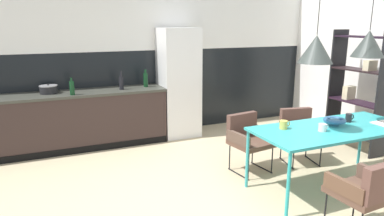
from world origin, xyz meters
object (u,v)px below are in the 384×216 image
object	(u,v)px
mug_wide_latte	(323,127)
mug_white_ceramic	(284,125)
bottle_wine_green	(72,88)
cooking_pot	(49,89)
dining_table	(333,131)
refrigerator_column	(179,83)
armchair_corner_seat	(369,188)
bottle_oil_tall	(146,80)
armchair_far_side	(248,135)
pendant_lamp_over_table_near	(316,49)
pendant_lamp_over_table_far	(368,44)
armchair_by_stool	(299,128)
fruit_bowl	(335,121)
open_shelf_unit	(358,90)
bottle_vinegar_dark	(121,82)
mug_short_terracotta	(349,118)

from	to	relation	value
mug_wide_latte	mug_white_ceramic	size ratio (longest dim) A/B	0.94
bottle_wine_green	cooking_pot	bearing A→B (deg)	140.32
cooking_pot	dining_table	bearing A→B (deg)	-41.75
refrigerator_column	armchair_corner_seat	bearing A→B (deg)	-83.01
bottle_oil_tall	armchair_far_side	bearing A→B (deg)	-64.66
mug_wide_latte	pendant_lamp_over_table_near	xyz separation A→B (m)	(-0.15, 0.04, 0.86)
dining_table	cooking_pot	distance (m)	4.01
bottle_wine_green	dining_table	bearing A→B (deg)	-41.99
armchair_far_side	armchair_corner_seat	world-z (taller)	armchair_corner_seat
cooking_pot	pendant_lamp_over_table_far	size ratio (longest dim) A/B	0.20
bottle_oil_tall	bottle_wine_green	bearing A→B (deg)	-168.95
armchair_by_stool	cooking_pot	distance (m)	3.71
armchair_far_side	dining_table	bearing A→B (deg)	119.05
mug_wide_latte	fruit_bowl	bearing A→B (deg)	22.84
armchair_far_side	pendant_lamp_over_table_near	size ratio (longest dim) A/B	0.55
mug_wide_latte	open_shelf_unit	bearing A→B (deg)	31.49
mug_white_ceramic	bottle_vinegar_dark	xyz separation A→B (m)	(-1.34, 2.36, 0.21)
armchair_far_side	pendant_lamp_over_table_far	size ratio (longest dim) A/B	0.56
cooking_pot	bottle_vinegar_dark	size ratio (longest dim) A/B	0.90
refrigerator_column	cooking_pot	size ratio (longest dim) A/B	7.04
fruit_bowl	pendant_lamp_over_table_near	xyz separation A→B (m)	(-0.45, -0.09, 0.85)
mug_short_terracotta	open_shelf_unit	size ratio (longest dim) A/B	0.07
mug_short_terracotta	armchair_corner_seat	bearing A→B (deg)	-128.67
mug_wide_latte	cooking_pot	xyz separation A→B (m)	(-2.76, 2.72, 0.16)
fruit_bowl	bottle_wine_green	xyz separation A→B (m)	(-2.74, 2.33, 0.19)
armchair_corner_seat	bottle_oil_tall	xyz separation A→B (m)	(-1.01, 3.56, 0.50)
armchair_by_stool	armchair_corner_seat	distance (m)	1.85
pendant_lamp_over_table_near	pendant_lamp_over_table_far	world-z (taller)	same
open_shelf_unit	pendant_lamp_over_table_near	bearing A→B (deg)	-61.79
armchair_far_side	mug_short_terracotta	size ratio (longest dim) A/B	6.19
open_shelf_unit	pendant_lamp_over_table_far	world-z (taller)	pendant_lamp_over_table_far
bottle_wine_green	refrigerator_column	bearing A→B (deg)	6.88
refrigerator_column	mug_short_terracotta	world-z (taller)	refrigerator_column
cooking_pot	pendant_lamp_over_table_far	world-z (taller)	pendant_lamp_over_table_far
dining_table	bottle_vinegar_dark	bearing A→B (deg)	126.88
fruit_bowl	mug_short_terracotta	world-z (taller)	mug_short_terracotta
dining_table	pendant_lamp_over_table_near	xyz separation A→B (m)	(-0.38, -0.02, 0.95)
bottle_wine_green	pendant_lamp_over_table_near	xyz separation A→B (m)	(2.29, -2.42, 0.66)
armchair_by_stool	fruit_bowl	xyz separation A→B (m)	(-0.12, -0.73, 0.31)
refrigerator_column	armchair_by_stool	bearing A→B (deg)	-58.46
refrigerator_column	cooking_pot	distance (m)	2.07
armchair_by_stool	bottle_wine_green	size ratio (longest dim) A/B	2.89
bottle_vinegar_dark	pendant_lamp_over_table_near	world-z (taller)	pendant_lamp_over_table_near
fruit_bowl	bottle_oil_tall	world-z (taller)	bottle_oil_tall
fruit_bowl	mug_white_ceramic	size ratio (longest dim) A/B	1.87
mug_short_terracotta	bottle_oil_tall	xyz separation A→B (m)	(-1.83, 2.52, 0.21)
bottle_oil_tall	pendant_lamp_over_table_near	bearing A→B (deg)	-67.25
mug_white_ceramic	bottle_wine_green	size ratio (longest dim) A/B	0.53
refrigerator_column	cooking_pot	world-z (taller)	refrigerator_column
refrigerator_column	dining_table	size ratio (longest dim) A/B	0.97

